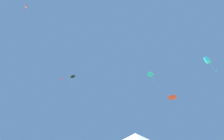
# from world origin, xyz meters

# --- Properties ---
(canopy_tent_white) EXTENTS (3.53, 3.53, 3.78)m
(canopy_tent_white) POSITION_xyz_m (1.82, 6.69, 3.21)
(canopy_tent_white) COLOR #9E9EA3
(canopy_tent_white) RESTS_ON ground
(kite_black_delta) EXTENTS (1.44, 1.53, 2.89)m
(kite_black_delta) POSITION_xyz_m (-12.85, 27.78, 23.10)
(kite_black_delta) COLOR black
(kite_pink_box) EXTENTS (0.52, 0.43, 1.58)m
(kite_pink_box) POSITION_xyz_m (-13.75, 4.51, 21.58)
(kite_pink_box) COLOR pink
(kite_magenta_delta) EXTENTS (0.70, 0.61, 1.31)m
(kite_magenta_delta) POSITION_xyz_m (-14.51, 23.98, 19.96)
(kite_magenta_delta) COLOR #D6389E
(kite_cyan_box) EXTENTS (0.93, 1.06, 3.23)m
(kite_cyan_box) POSITION_xyz_m (16.09, 11.62, 16.01)
(kite_cyan_box) COLOR #2DB7CC
(kite_red_delta) EXTENTS (1.75, 1.75, 0.51)m
(kite_red_delta) POSITION_xyz_m (9.34, 13.82, 10.25)
(kite_red_delta) COLOR red
(kite_cyan_delta) EXTENTS (1.89, 1.69, 3.27)m
(kite_cyan_delta) POSITION_xyz_m (10.34, 25.37, 22.00)
(kite_cyan_delta) COLOR #2DB7CC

